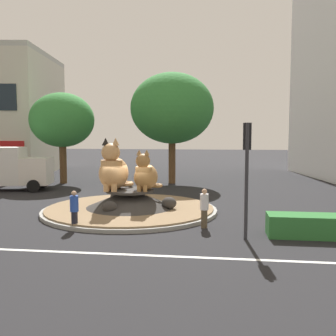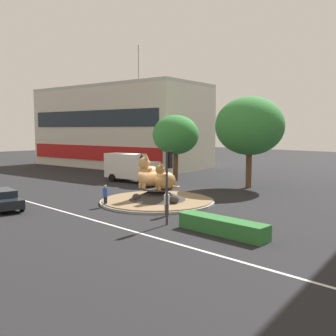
# 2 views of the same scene
# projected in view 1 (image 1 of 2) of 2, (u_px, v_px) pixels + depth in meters

# --- Properties ---
(ground_plane) EXTENTS (160.00, 160.00, 0.00)m
(ground_plane) POSITION_uv_depth(u_px,v_px,m) (130.00, 212.00, 20.54)
(ground_plane) COLOR black
(lane_centreline) EXTENTS (112.00, 0.20, 0.01)m
(lane_centreline) POSITION_uv_depth(u_px,v_px,m) (84.00, 253.00, 13.48)
(lane_centreline) COLOR silver
(lane_centreline) RESTS_ON ground
(roundabout_island) EXTENTS (9.23, 9.23, 1.19)m
(roundabout_island) POSITION_uv_depth(u_px,v_px,m) (130.00, 204.00, 20.50)
(roundabout_island) COLOR gray
(roundabout_island) RESTS_ON ground
(cat_statue_calico) EXTENTS (1.79, 2.84, 2.74)m
(cat_statue_calico) POSITION_uv_depth(u_px,v_px,m) (113.00, 171.00, 20.31)
(cat_statue_calico) COLOR tan
(cat_statue_calico) RESTS_ON roundabout_island
(cat_statue_tabby) EXTENTS (1.52, 2.15, 2.15)m
(cat_statue_tabby) POSITION_uv_depth(u_px,v_px,m) (146.00, 175.00, 20.21)
(cat_statue_tabby) COLOR #9E703D
(cat_statue_tabby) RESTS_ON roundabout_island
(traffic_light_mast) EXTENTS (0.33, 0.46, 4.58)m
(traffic_light_mast) POSITION_uv_depth(u_px,v_px,m) (247.00, 158.00, 15.01)
(traffic_light_mast) COLOR #2D2D33
(traffic_light_mast) RESTS_ON ground
(broadleaf_tree_behind_island) EXTENTS (5.27, 5.27, 7.51)m
(broadleaf_tree_behind_island) POSITION_uv_depth(u_px,v_px,m) (62.00, 120.00, 31.79)
(broadleaf_tree_behind_island) COLOR brown
(broadleaf_tree_behind_island) RESTS_ON ground
(second_tree_near_tower) EXTENTS (6.86, 6.86, 9.14)m
(second_tree_near_tower) POSITION_uv_depth(u_px,v_px,m) (172.00, 108.00, 31.76)
(second_tree_near_tower) COLOR brown
(second_tree_near_tower) RESTS_ON ground
(pedestrian_blue_shirt) EXTENTS (0.37, 0.37, 1.70)m
(pedestrian_blue_shirt) POSITION_uv_depth(u_px,v_px,m) (74.00, 209.00, 16.71)
(pedestrian_blue_shirt) COLOR black
(pedestrian_blue_shirt) RESTS_ON ground
(pedestrian_white_shirt) EXTENTS (0.38, 0.38, 1.74)m
(pedestrian_white_shirt) POSITION_uv_depth(u_px,v_px,m) (204.00, 207.00, 16.98)
(pedestrian_white_shirt) COLOR brown
(pedestrian_white_shirt) RESTS_ON ground
(delivery_box_truck) EXTENTS (6.74, 3.23, 3.16)m
(delivery_box_truck) POSITION_uv_depth(u_px,v_px,m) (3.00, 167.00, 28.10)
(delivery_box_truck) COLOR silver
(delivery_box_truck) RESTS_ON ground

